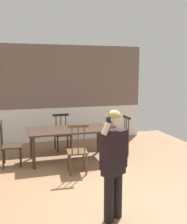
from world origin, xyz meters
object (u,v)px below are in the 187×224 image
dining_table (69,132)px  chair_at_table_head (121,137)px  chair_opposite_corner (62,133)px  person_figure (114,159)px  chair_by_doorway (77,150)px  chair_near_window (10,145)px

dining_table → chair_at_table_head: size_ratio=1.92×
dining_table → chair_opposite_corner: (-0.01, 0.87, -0.21)m
dining_table → person_figure: bearing=-87.6°
dining_table → person_figure: (0.11, -2.69, 0.21)m
person_figure → dining_table: bearing=-116.2°
chair_opposite_corner → chair_at_table_head: bearing=144.2°
chair_by_doorway → chair_at_table_head: size_ratio=1.07×
chair_at_table_head → chair_opposite_corner: bearing=58.2°
chair_at_table_head → person_figure: person_figure is taller
chair_opposite_corner → person_figure: size_ratio=0.60×
person_figure → chair_opposite_corner: bearing=-116.7°
chair_opposite_corner → person_figure: person_figure is taller
chair_near_window → person_figure: 3.08m
chair_near_window → chair_at_table_head: size_ratio=1.03×
chair_opposite_corner → person_figure: bearing=88.6°
chair_at_table_head → person_figure: (-1.23, -2.70, 0.43)m
chair_near_window → chair_at_table_head: 2.68m
chair_at_table_head → chair_opposite_corner: (-1.35, 0.86, 0.00)m
chair_near_window → chair_by_doorway: bearing=59.6°
dining_table → chair_at_table_head: 1.36m
chair_by_doorway → chair_at_table_head: bearing=37.9°
chair_opposite_corner → chair_by_doorway: bearing=87.1°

